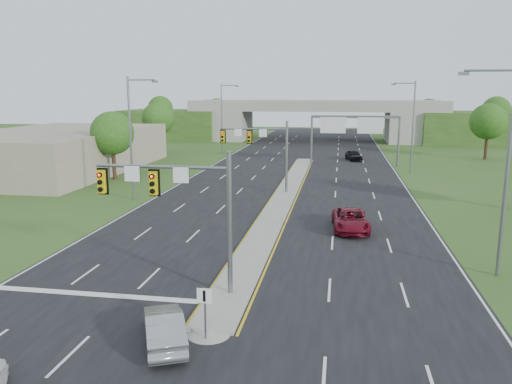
{
  "coord_description": "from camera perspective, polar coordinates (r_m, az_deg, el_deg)",
  "views": [
    {
      "loc": [
        4.98,
        -22.08,
        9.62
      ],
      "look_at": [
        -0.53,
        10.58,
        3.0
      ],
      "focal_mm": 35.0,
      "sensor_mm": 36.0,
      "label": 1
    }
  ],
  "objects": [
    {
      "name": "lightpole_l_mid",
      "position": [
        46.01,
        -13.95,
        6.59
      ],
      "size": [
        2.85,
        0.25,
        11.0
      ],
      "color": "slate",
      "rests_on": "ground"
    },
    {
      "name": "signal_mast_far",
      "position": [
        47.81,
        0.82,
        5.43
      ],
      "size": [
        6.62,
        0.6,
        7.0
      ],
      "color": "slate",
      "rests_on": "ground"
    },
    {
      "name": "sign_gantry",
      "position": [
        67.16,
        11.11,
        7.35
      ],
      "size": [
        11.58,
        0.44,
        6.67
      ],
      "color": "slate",
      "rests_on": "ground"
    },
    {
      "name": "tree_r_mid",
      "position": [
        80.0,
        25.02,
        7.31
      ],
      "size": [
        5.2,
        5.2,
        8.12
      ],
      "color": "#382316",
      "rests_on": "ground"
    },
    {
      "name": "lightpole_r_near",
      "position": [
        28.54,
        26.47,
        3.04
      ],
      "size": [
        2.85,
        0.25,
        11.0
      ],
      "color": "slate",
      "rests_on": "ground"
    },
    {
      "name": "ground",
      "position": [
        24.59,
        -2.95,
        -11.74
      ],
      "size": [
        240.0,
        240.0,
        0.0
      ],
      "primitive_type": "plane",
      "color": "#2E4D1B",
      "rests_on": "ground"
    },
    {
      "name": "lightpole_l_far",
      "position": [
        79.29,
        -3.8,
        8.74
      ],
      "size": [
        2.85,
        0.25,
        11.0
      ],
      "color": "slate",
      "rests_on": "ground"
    },
    {
      "name": "car_far_a",
      "position": [
        36.02,
        10.75,
        -3.16
      ],
      "size": [
        2.78,
        5.4,
        1.46
      ],
      "primitive_type": "imported",
      "rotation": [
        0.0,
        0.0,
        0.07
      ],
      "color": "maroon",
      "rests_on": "road"
    },
    {
      "name": "tree_l_mid",
      "position": [
        82.45,
        -11.13,
        8.23
      ],
      "size": [
        5.2,
        5.2,
        8.12
      ],
      "color": "#382316",
      "rests_on": "ground"
    },
    {
      "name": "lane_markings",
      "position": [
        52.18,
        3.27,
        0.69
      ],
      "size": [
        23.72,
        160.0,
        0.01
      ],
      "color": "gold",
      "rests_on": "road"
    },
    {
      "name": "lightpole_r_far",
      "position": [
        62.73,
        17.34,
        7.58
      ],
      "size": [
        2.85,
        0.25,
        11.0
      ],
      "color": "slate",
      "rests_on": "ground"
    },
    {
      "name": "tree_l_near",
      "position": [
        57.93,
        -16.1,
        6.47
      ],
      "size": [
        4.8,
        4.8,
        7.6
      ],
      "color": "#382316",
      "rests_on": "ground"
    },
    {
      "name": "car_silver",
      "position": [
        20.3,
        -10.45,
        -14.97
      ],
      "size": [
        3.0,
        4.35,
        1.36
      ],
      "primitive_type": "imported",
      "rotation": [
        0.0,
        0.0,
        3.56
      ],
      "color": "gray",
      "rests_on": "road"
    },
    {
      "name": "tree_back_b",
      "position": [
        119.71,
        -4.49,
        9.3
      ],
      "size": [
        5.6,
        5.6,
        8.32
      ],
      "color": "#382316",
      "rests_on": "ground"
    },
    {
      "name": "road",
      "position": [
        58.09,
        4.53,
        1.75
      ],
      "size": [
        24.0,
        160.0,
        0.02
      ],
      "primitive_type": "cube",
      "color": "black",
      "rests_on": "ground"
    },
    {
      "name": "median",
      "position": [
        46.34,
        3.21,
        -0.57
      ],
      "size": [
        2.0,
        54.0,
        0.16
      ],
      "primitive_type": "cube",
      "color": "gray",
      "rests_on": "road"
    },
    {
      "name": "keep_right_sign",
      "position": [
        19.96,
        -5.87,
        -12.71
      ],
      "size": [
        0.6,
        0.13,
        2.2
      ],
      "color": "slate",
      "rests_on": "ground"
    },
    {
      "name": "tree_back_a",
      "position": [
        123.84,
        -10.88,
        9.35
      ],
      "size": [
        6.0,
        6.0,
        8.85
      ],
      "color": "#382316",
      "rests_on": "ground"
    },
    {
      "name": "median_nose",
      "position": [
        21.03,
        -5.4,
        -15.67
      ],
      "size": [
        2.0,
        2.0,
        0.16
      ],
      "primitive_type": "cone",
      "color": "gray",
      "rests_on": "road"
    },
    {
      "name": "commercial_building",
      "position": [
        67.32,
        -21.86,
        4.42
      ],
      "size": [
        18.0,
        30.0,
        5.0
      ],
      "primitive_type": "cube",
      "color": "gray",
      "rests_on": "ground"
    },
    {
      "name": "tree_back_d",
      "position": [
        120.74,
        25.74,
        8.4
      ],
      "size": [
        6.0,
        6.0,
        8.85
      ],
      "color": "#382316",
      "rests_on": "ground"
    },
    {
      "name": "car_far_c",
      "position": [
        73.38,
        11.11,
        4.15
      ],
      "size": [
        2.76,
        4.61,
        1.47
      ],
      "primitive_type": "imported",
      "rotation": [
        0.0,
        0.0,
        0.25
      ],
      "color": "black",
      "rests_on": "road"
    },
    {
      "name": "tree_back_c",
      "position": [
        117.69,
        19.1,
        8.69
      ],
      "size": [
        5.6,
        5.6,
        8.32
      ],
      "color": "#382316",
      "rests_on": "ground"
    },
    {
      "name": "signal_mast_near",
      "position": [
        23.68,
        -8.46,
        -0.75
      ],
      "size": [
        6.62,
        0.6,
        7.0
      ],
      "color": "slate",
      "rests_on": "ground"
    },
    {
      "name": "overpass",
      "position": [
        102.38,
        6.84,
        7.83
      ],
      "size": [
        80.0,
        14.0,
        8.1
      ],
      "color": "gray",
      "rests_on": "ground"
    }
  ]
}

